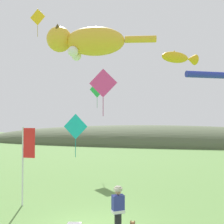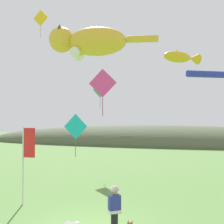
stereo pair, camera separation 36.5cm
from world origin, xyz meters
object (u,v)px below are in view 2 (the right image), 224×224
Objects in this scene: kite_tube_streamer at (214,74)px; kite_diamond_pink at (103,83)px; kite_giant_cat at (89,42)px; kite_diamond_gold at (41,18)px; kite_diamond_teal at (76,127)px; kite_fish_windsock at (181,57)px; kite_spool at (130,224)px; festival_attendant at (114,211)px; kite_diamond_green at (100,89)px; festival_banner_pole at (26,154)px.

kite_tube_streamer reaches higher than kite_diamond_pink.
kite_giant_cat is 3.48× the size of kite_diamond_gold.
kite_tube_streamer is 1.38× the size of kite_diamond_gold.
kite_diamond_gold reaches higher than kite_giant_cat.
kite_diamond_teal is (-7.00, -2.70, -2.83)m from kite_tube_streamer.
kite_spool is at bearing -104.14° from kite_fish_windsock.
festival_attendant is 0.59× the size of kite_tube_streamer.
kite_diamond_pink is (1.51, -0.31, 2.11)m from kite_diamond_teal.
kite_spool is (0.36, 0.99, -0.82)m from festival_attendant.
kite_spool is 0.12× the size of kite_diamond_gold.
kite_giant_cat reaches higher than kite_tube_streamer.
kite_diamond_gold is 0.90× the size of kite_diamond_green.
kite_tube_streamer is 8.02m from kite_diamond_teal.
kite_giant_cat is at bearing -169.24° from kite_fish_windsock.
kite_giant_cat is at bearing 114.66° from festival_attendant.
kite_diamond_teal is at bearing -80.89° from kite_diamond_green.
kite_giant_cat is at bearing 119.75° from kite_spool.
kite_diamond_teal is 0.95× the size of kite_diamond_pink.
kite_diamond_green reaches higher than festival_attendant.
kite_tube_streamer is at bearing 56.27° from festival_attendant.
kite_diamond_teal is at bearing 168.47° from kite_diamond_pink.
kite_diamond_gold is (-4.31, 0.81, 2.46)m from kite_giant_cat.
kite_spool is 9.06m from kite_tube_streamer.
kite_diamond_teal is (-3.22, 2.52, 3.54)m from kite_spool.
kite_diamond_green is at bearing 107.39° from kite_diamond_pink.
festival_banner_pole reaches higher than kite_spool.
kite_fish_windsock is 9.23m from kite_diamond_teal.
festival_banner_pole is at bearing -135.82° from kite_fish_windsock.
kite_diamond_green is at bearing 142.32° from kite_tube_streamer.
kite_fish_windsock is at bearing 75.86° from kite_spool.
festival_attendant is 0.48× the size of festival_banner_pole.
kite_tube_streamer is (3.78, 5.22, 6.37)m from kite_spool.
kite_diamond_teal is (-2.86, 3.51, 2.72)m from festival_attendant.
kite_diamond_gold is at bearing 133.42° from kite_diamond_teal.
kite_tube_streamer is 6.30m from kite_diamond_pink.
kite_fish_windsock reaches higher than kite_diamond_teal.
kite_giant_cat reaches higher than kite_spool.
kite_diamond_pink is at bearing -72.61° from kite_diamond_green.
kite_diamond_gold is at bearing 131.83° from festival_attendant.
kite_diamond_pink is at bearing 14.71° from festival_banner_pole.
kite_diamond_green is (-0.56, 4.54, -2.80)m from kite_giant_cat.
kite_diamond_pink is at bearing -11.53° from kite_diamond_teal.
kite_tube_streamer is 1.32× the size of kite_diamond_pink.
kite_spool is at bearing -125.92° from kite_tube_streamer.
kite_diamond_green is at bearing 87.17° from festival_banner_pole.
kite_giant_cat is 2.78× the size of kite_fish_windsock.
festival_banner_pole is 1.51× the size of kite_diamond_green.
kite_giant_cat is at bearing 165.71° from kite_tube_streamer.
kite_diamond_gold reaches higher than kite_fish_windsock.
kite_diamond_pink reaches higher than festival_attendant.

